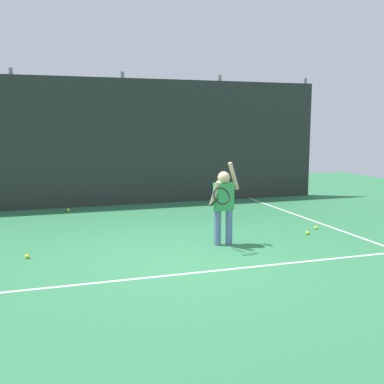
# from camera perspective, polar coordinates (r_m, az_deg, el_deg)

# --- Properties ---
(ground_plane) EXTENTS (20.00, 20.00, 0.00)m
(ground_plane) POSITION_cam_1_polar(r_m,az_deg,el_deg) (6.74, -1.23, -8.39)
(ground_plane) COLOR #2D7247
(court_line_baseline) EXTENTS (9.00, 0.05, 0.00)m
(court_line_baseline) POSITION_cam_1_polar(r_m,az_deg,el_deg) (6.16, 0.49, -10.00)
(court_line_baseline) COLOR white
(court_line_baseline) RESTS_ON ground
(court_line_sideline) EXTENTS (0.05, 9.00, 0.00)m
(court_line_sideline) POSITION_cam_1_polar(r_m,az_deg,el_deg) (9.06, 17.55, -4.42)
(court_line_sideline) COLOR white
(court_line_sideline) RESTS_ON ground
(back_fence_windscreen) EXTENTS (10.24, 0.08, 3.05)m
(back_fence_windscreen) POSITION_cam_1_polar(r_m,az_deg,el_deg) (11.27, -8.43, 6.12)
(back_fence_windscreen) COLOR #282D2B
(back_fence_windscreen) RESTS_ON ground
(fence_post_1) EXTENTS (0.09, 0.09, 3.20)m
(fence_post_1) POSITION_cam_1_polar(r_m,az_deg,el_deg) (11.19, -21.20, 6.02)
(fence_post_1) COLOR slate
(fence_post_1) RESTS_ON ground
(fence_post_2) EXTENTS (0.09, 0.09, 3.20)m
(fence_post_2) POSITION_cam_1_polar(r_m,az_deg,el_deg) (11.32, -8.48, 6.50)
(fence_post_2) COLOR slate
(fence_post_2) RESTS_ON ground
(fence_post_3) EXTENTS (0.09, 0.09, 3.20)m
(fence_post_3) POSITION_cam_1_polar(r_m,az_deg,el_deg) (11.98, 3.40, 6.67)
(fence_post_3) COLOR slate
(fence_post_3) RESTS_ON ground
(fence_post_4) EXTENTS (0.09, 0.09, 3.20)m
(fence_post_4) POSITION_cam_1_polar(r_m,az_deg,el_deg) (13.08, 13.68, 6.59)
(fence_post_4) COLOR slate
(fence_post_4) RESTS_ON ground
(tennis_player) EXTENTS (0.66, 0.64, 1.35)m
(tennis_player) POSITION_cam_1_polar(r_m,az_deg,el_deg) (7.39, 3.94, -1.14)
(tennis_player) COLOR slate
(tennis_player) RESTS_ON ground
(tennis_ball_0) EXTENTS (0.07, 0.07, 0.07)m
(tennis_ball_0) POSITION_cam_1_polar(r_m,az_deg,el_deg) (7.20, -19.81, -7.54)
(tennis_ball_0) COLOR #CCE033
(tennis_ball_0) RESTS_ON ground
(tennis_ball_1) EXTENTS (0.07, 0.07, 0.07)m
(tennis_ball_1) POSITION_cam_1_polar(r_m,az_deg,el_deg) (8.94, 15.15, -4.29)
(tennis_ball_1) COLOR #CCE033
(tennis_ball_1) RESTS_ON ground
(tennis_ball_3) EXTENTS (0.07, 0.07, 0.07)m
(tennis_ball_3) POSITION_cam_1_polar(r_m,az_deg,el_deg) (8.46, 14.16, -4.96)
(tennis_ball_3) COLOR #CCE033
(tennis_ball_3) RESTS_ON ground
(tennis_ball_4) EXTENTS (0.07, 0.07, 0.07)m
(tennis_ball_4) POSITION_cam_1_polar(r_m,az_deg,el_deg) (10.77, -15.11, -2.18)
(tennis_ball_4) COLOR #CCE033
(tennis_ball_4) RESTS_ON ground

